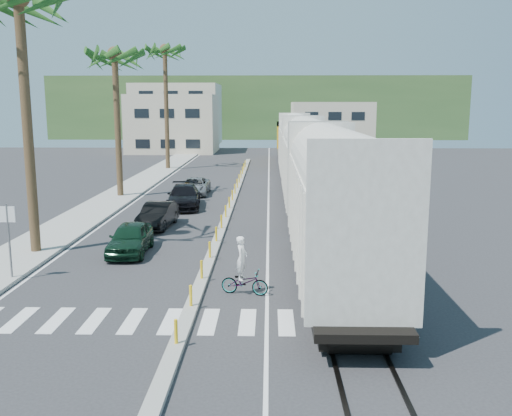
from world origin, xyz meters
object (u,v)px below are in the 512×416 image
(car_second, at_px, (158,215))
(street_sign, at_px, (8,231))
(cyclist, at_px, (244,276))
(car_lead, at_px, (130,238))

(car_second, bearing_deg, street_sign, -106.04)
(car_second, xyz_separation_m, cyclist, (5.24, -11.12, -0.02))
(cyclist, bearing_deg, street_sign, 94.08)
(car_lead, height_order, cyclist, cyclist)
(street_sign, distance_m, cyclist, 9.17)
(street_sign, distance_m, car_lead, 5.64)
(car_second, relative_size, cyclist, 2.00)
(street_sign, bearing_deg, car_second, 69.03)
(car_lead, bearing_deg, car_second, 86.73)
(street_sign, xyz_separation_m, car_lead, (3.58, 4.17, -1.27))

